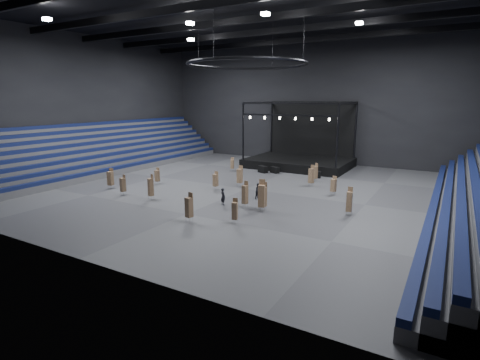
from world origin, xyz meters
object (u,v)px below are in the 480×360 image
Objects in this scene: chair_stack_3 at (123,184)px; flight_case_mid at (275,170)px; chair_stack_1 at (240,175)px; chair_stack_5 at (151,187)px; chair_stack_10 at (232,164)px; chair_stack_0 at (216,180)px; chair_stack_8 at (311,175)px; chair_stack_2 at (334,185)px; chair_stack_4 at (235,210)px; chair_stack_7 at (262,195)px; chair_stack_12 at (157,176)px; flight_case_right at (316,175)px; chair_stack_6 at (189,207)px; chair_stack_14 at (315,172)px; crew_member at (259,191)px; chair_stack_15 at (263,196)px; chair_stack_11 at (349,201)px; stage at (301,156)px; man_center at (223,196)px; flight_case_left at (263,169)px; chair_stack_13 at (245,194)px; chair_stack_9 at (110,178)px.

flight_case_mid is at bearing 78.48° from chair_stack_3.
chair_stack_1 is 12.41m from chair_stack_3.
chair_stack_10 is (-0.77, 16.45, -0.28)m from chair_stack_5.
chair_stack_5 is (-3.15, -6.51, 0.20)m from chair_stack_0.
chair_stack_8 is at bearing 40.87° from chair_stack_0.
chair_stack_8 reaches higher than chair_stack_0.
chair_stack_2 is 0.96× the size of chair_stack_4.
chair_stack_7 is at bearing -73.88° from chair_stack_10.
chair_stack_5 is 1.29× the size of chair_stack_12.
flight_case_right is 20.68m from chair_stack_5.
chair_stack_10 is (-8.13, 20.00, -0.26)m from chair_stack_6.
chair_stack_14 reaches higher than crew_member.
chair_stack_2 is 0.76× the size of chair_stack_15.
stage is at bearing 116.62° from chair_stack_11.
chair_stack_5 is at bearing -99.95° from chair_stack_14.
chair_stack_8 is at bearing -77.12° from flight_case_right.
chair_stack_3 is at bearing -172.04° from chair_stack_11.
chair_stack_12 is 11.52m from man_center.
chair_stack_1 is 0.98× the size of chair_stack_8.
chair_stack_6 is at bearing -90.60° from chair_stack_10.
chair_stack_10 is at bearing -164.32° from flight_case_left.
flight_case_right is 0.51× the size of chair_stack_13.
chair_stack_6 is at bearing -75.84° from chair_stack_14.
chair_stack_12 is at bearing -128.87° from chair_stack_10.
chair_stack_10 reaches higher than flight_case_mid.
stage is 7.16× the size of chair_stack_2.
chair_stack_2 reaches higher than crew_member.
chair_stack_6 is at bearing -64.74° from chair_stack_0.
chair_stack_9 is at bearing -135.89° from flight_case_right.
chair_stack_11 is at bearing 25.45° from chair_stack_13.
chair_stack_8 is 1.54× the size of man_center.
man_center is (1.15, -22.74, -0.67)m from stage.
flight_case_left is at bearing -110.12° from stage.
stage is at bearing 97.63° from chair_stack_5.
chair_stack_9 is (-3.19, 1.22, 0.10)m from chair_stack_3.
chair_stack_9 is at bearing -168.09° from chair_stack_5.
chair_stack_9 is 1.47× the size of crew_member.
stage is 18.38m from chair_stack_0.
flight_case_mid is 8.44m from chair_stack_8.
chair_stack_3 is 14.85m from chair_stack_7.
chair_stack_12 is 15.45m from chair_stack_15.
flight_case_right is 0.59× the size of chair_stack_3.
chair_stack_1 is 10.24m from chair_stack_2.
chair_stack_8 is (8.25, -4.47, 0.80)m from flight_case_left.
flight_case_left is at bearing 91.94° from chair_stack_0.
chair_stack_0 reaches higher than crew_member.
stage is at bearing 59.04° from chair_stack_12.
chair_stack_12 is at bearing -120.60° from flight_case_left.
flight_case_mid is at bearing 161.98° from chair_stack_8.
stage is at bearing 69.88° from flight_case_left.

